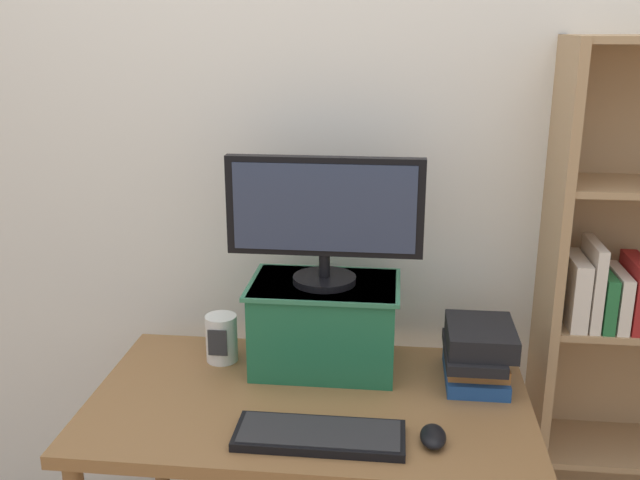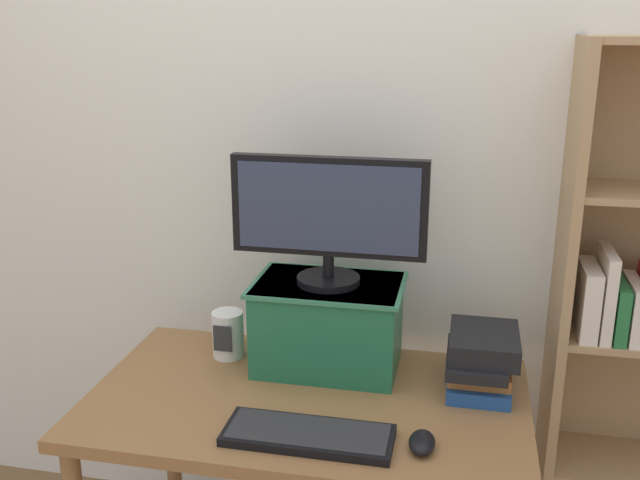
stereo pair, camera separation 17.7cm
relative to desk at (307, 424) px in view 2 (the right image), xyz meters
name	(u,v)px [view 2 (the right image)]	position (x,y,z in m)	size (l,w,h in m)	color
back_wall	(341,159)	(0.00, 0.51, 0.65)	(7.00, 0.08, 2.60)	silver
desk	(307,424)	(0.00, 0.00, 0.00)	(1.20, 0.70, 0.73)	olive
riser_box	(328,323)	(0.02, 0.20, 0.22)	(0.44, 0.30, 0.26)	#1E6642
computer_monitor	(329,215)	(0.02, 0.19, 0.55)	(0.56, 0.18, 0.37)	black
keyboard	(308,435)	(0.05, -0.21, 0.10)	(0.42, 0.16, 0.02)	black
computer_mouse	(422,442)	(0.33, -0.19, 0.10)	(0.06, 0.10, 0.04)	black
book_stack	(480,360)	(0.46, 0.15, 0.17)	(0.19, 0.27, 0.17)	navy
desk_speaker	(228,334)	(-0.29, 0.19, 0.16)	(0.10, 0.10, 0.14)	silver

